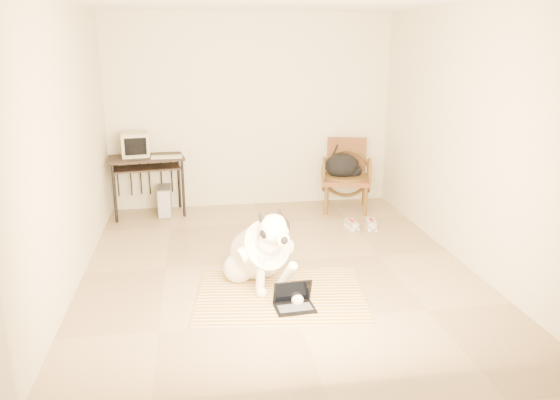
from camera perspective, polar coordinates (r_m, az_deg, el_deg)
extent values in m
plane|color=#A08562|center=(5.97, -0.51, -6.45)|extent=(4.50, 4.50, 0.00)
plane|color=beige|center=(7.80, -3.03, 9.18)|extent=(4.50, 0.00, 4.50)
plane|color=beige|center=(3.44, 5.04, 0.10)|extent=(4.50, 0.00, 4.50)
plane|color=beige|center=(5.66, -21.10, 5.45)|extent=(0.00, 4.50, 4.50)
plane|color=beige|center=(6.21, 18.16, 6.60)|extent=(0.00, 4.50, 4.50)
cube|color=#B56A1C|center=(4.78, 0.24, -12.44)|extent=(1.57, 0.44, 0.02)
cube|color=#266228|center=(4.99, 0.15, -11.14)|extent=(1.57, 0.44, 0.02)
cube|color=#6A3B79|center=(5.20, 0.07, -9.93)|extent=(1.57, 0.44, 0.02)
cube|color=yellow|center=(5.41, 0.00, -8.83)|extent=(1.57, 0.44, 0.02)
cube|color=#C6B295|center=(5.63, -0.06, -7.80)|extent=(1.57, 0.44, 0.02)
sphere|color=white|center=(5.45, -4.34, -7.09)|extent=(0.30, 0.30, 0.30)
sphere|color=white|center=(5.56, -1.58, -6.55)|extent=(0.30, 0.30, 0.30)
ellipsoid|color=white|center=(5.48, -2.90, -6.63)|extent=(0.37, 0.34, 0.30)
ellipsoid|color=white|center=(5.25, -2.09, -5.25)|extent=(0.58, 0.77, 0.65)
cylinder|color=white|center=(5.26, -2.15, -5.20)|extent=(0.61, 0.70, 0.60)
sphere|color=white|center=(5.04, -1.15, -4.42)|extent=(0.25, 0.25, 0.25)
sphere|color=white|center=(4.90, -0.65, -3.06)|extent=(0.28, 0.28, 0.28)
ellipsoid|color=black|center=(4.91, -0.21, -2.78)|extent=(0.22, 0.24, 0.20)
cylinder|color=white|center=(4.81, 0.01, -3.95)|extent=(0.16, 0.17, 0.12)
sphere|color=black|center=(4.75, 0.45, -4.24)|extent=(0.07, 0.07, 0.07)
cone|color=black|center=(4.88, -1.93, -1.81)|extent=(0.15, 0.15, 0.17)
cone|color=black|center=(4.96, -0.04, -1.51)|extent=(0.14, 0.17, 0.17)
torus|color=white|center=(5.00, -1.06, -3.97)|extent=(0.27, 0.20, 0.22)
cylinder|color=white|center=(5.10, -2.05, -7.82)|extent=(0.12, 0.14, 0.42)
cylinder|color=white|center=(5.09, 0.53, -8.15)|extent=(0.20, 0.38, 0.42)
sphere|color=white|center=(5.16, -1.91, -9.70)|extent=(0.11, 0.11, 0.11)
sphere|color=white|center=(5.01, 1.84, -10.41)|extent=(0.11, 0.11, 0.11)
cone|color=black|center=(5.74, -4.19, -6.87)|extent=(0.31, 0.38, 0.11)
cube|color=black|center=(4.93, 1.55, -11.23)|extent=(0.37, 0.27, 0.02)
cube|color=#4B4B4E|center=(4.92, 1.58, -11.17)|extent=(0.31, 0.16, 0.00)
cube|color=black|center=(4.95, 1.31, -9.53)|extent=(0.35, 0.11, 0.23)
cube|color=black|center=(4.95, 1.33, -9.55)|extent=(0.31, 0.09, 0.20)
cube|color=black|center=(7.58, -13.80, 4.30)|extent=(1.04, 0.67, 0.03)
cube|color=black|center=(7.55, -13.77, 3.29)|extent=(0.92, 0.55, 0.02)
cylinder|color=black|center=(7.44, -16.90, 0.61)|extent=(0.04, 0.04, 0.78)
cylinder|color=black|center=(7.88, -16.94, 1.46)|extent=(0.04, 0.04, 0.78)
cylinder|color=black|center=(7.48, -10.08, 1.17)|extent=(0.04, 0.04, 0.78)
cylinder|color=black|center=(7.92, -10.50, 1.98)|extent=(0.04, 0.04, 0.78)
cube|color=#AFA789|center=(7.62, -14.94, 5.64)|extent=(0.41, 0.39, 0.32)
cube|color=black|center=(7.45, -14.86, 5.42)|extent=(0.28, 0.06, 0.23)
cube|color=#AFA789|center=(7.43, -11.76, 4.43)|extent=(0.41, 0.16, 0.03)
cube|color=#4B4B4E|center=(7.68, -11.95, -0.06)|extent=(0.18, 0.41, 0.39)
cube|color=#A5A5A9|center=(7.49, -11.99, -0.50)|extent=(0.17, 0.02, 0.37)
cube|color=brown|center=(7.72, 6.92, 2.11)|extent=(0.79, 0.77, 0.07)
cylinder|color=#3E2A11|center=(7.71, 6.93, 2.43)|extent=(0.60, 0.60, 0.04)
cube|color=brown|center=(7.94, 6.97, 4.73)|extent=(0.55, 0.19, 0.49)
cylinder|color=#3E2A11|center=(7.52, 4.84, -0.06)|extent=(0.05, 0.05, 0.40)
cylinder|color=#3E2A11|center=(8.04, 4.93, 1.01)|extent=(0.05, 0.05, 0.40)
cylinder|color=#3E2A11|center=(7.53, 8.93, -0.18)|extent=(0.05, 0.05, 0.40)
cylinder|color=#3E2A11|center=(8.05, 8.75, 0.89)|extent=(0.05, 0.05, 0.40)
ellipsoid|color=black|center=(7.69, 6.51, 3.57)|extent=(0.48, 0.40, 0.36)
ellipsoid|color=black|center=(7.72, 7.46, 3.03)|extent=(0.30, 0.24, 0.20)
cube|color=white|center=(7.08, 7.50, -2.79)|extent=(0.13, 0.27, 0.02)
cube|color=gray|center=(7.07, 7.52, -2.51)|extent=(0.13, 0.27, 0.08)
cube|color=#A41B15|center=(7.06, 7.53, -2.24)|extent=(0.06, 0.14, 0.02)
cube|color=white|center=(7.12, 9.50, -2.76)|extent=(0.16, 0.30, 0.03)
cube|color=gray|center=(7.11, 9.52, -2.46)|extent=(0.16, 0.29, 0.09)
cube|color=#A41B15|center=(7.10, 9.53, -2.17)|extent=(0.07, 0.15, 0.02)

